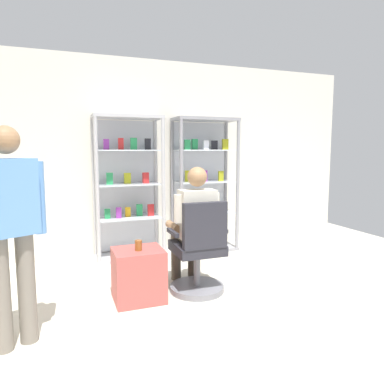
{
  "coord_description": "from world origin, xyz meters",
  "views": [
    {
      "loc": [
        -1.4,
        -2.01,
        1.46
      ],
      "look_at": [
        -0.06,
        1.6,
        1.0
      ],
      "focal_mm": 33.32,
      "sensor_mm": 36.0,
      "label": 1
    }
  ],
  "objects": [
    {
      "name": "back_wall",
      "position": [
        0.0,
        3.0,
        1.35
      ],
      "size": [
        6.0,
        0.1,
        2.7
      ],
      "primitive_type": "cube",
      "color": "silver",
      "rests_on": "ground"
    },
    {
      "name": "tea_glass",
      "position": [
        -0.73,
        1.26,
        0.55
      ],
      "size": [
        0.07,
        0.07,
        0.1
      ],
      "primitive_type": "cylinder",
      "color": "brown",
      "rests_on": "storage_crate"
    },
    {
      "name": "standing_customer",
      "position": [
        -1.75,
        0.8,
        0.93
      ],
      "size": [
        0.48,
        0.36,
        1.63
      ],
      "color": "slate",
      "rests_on": "ground"
    },
    {
      "name": "storage_crate",
      "position": [
        -0.73,
        1.29,
        0.25
      ],
      "size": [
        0.47,
        0.42,
        0.51
      ],
      "primitive_type": "cube",
      "color": "#B24C47",
      "rests_on": "ground"
    },
    {
      "name": "ground_plane",
      "position": [
        0.0,
        0.0,
        0.0
      ],
      "size": [
        7.2,
        7.2,
        0.0
      ],
      "primitive_type": "plane",
      "color": "beige"
    },
    {
      "name": "display_cabinet_left",
      "position": [
        -0.55,
        2.76,
        0.96
      ],
      "size": [
        0.9,
        0.45,
        1.9
      ],
      "color": "#B7B7BC",
      "rests_on": "ground"
    },
    {
      "name": "display_cabinet_right",
      "position": [
        0.55,
        2.76,
        0.96
      ],
      "size": [
        0.9,
        0.45,
        1.9
      ],
      "color": "gray",
      "rests_on": "ground"
    },
    {
      "name": "office_chair",
      "position": [
        -0.11,
        1.25,
        0.39
      ],
      "size": [
        0.56,
        0.56,
        0.96
      ],
      "color": "slate",
      "rests_on": "ground"
    },
    {
      "name": "seated_shopkeeper",
      "position": [
        -0.11,
        1.41,
        0.71
      ],
      "size": [
        0.49,
        0.57,
        1.29
      ],
      "color": "#3F382D",
      "rests_on": "ground"
    }
  ]
}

